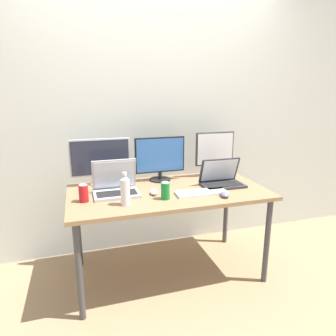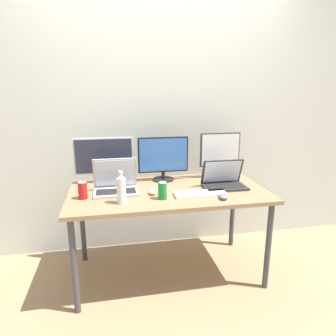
% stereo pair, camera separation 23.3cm
% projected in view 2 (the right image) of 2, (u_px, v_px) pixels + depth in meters
% --- Properties ---
extents(ground_plane, '(16.00, 16.00, 0.00)m').
position_uv_depth(ground_plane, '(168.00, 272.00, 2.56)').
color(ground_plane, '#9E7F5B').
extents(wall_back, '(7.00, 0.08, 2.60)m').
position_uv_depth(wall_back, '(156.00, 113.00, 2.79)').
color(wall_back, silver).
rests_on(wall_back, ground).
extents(work_desk, '(1.54, 0.81, 0.74)m').
position_uv_depth(work_desk, '(168.00, 197.00, 2.39)').
color(work_desk, '#424247').
rests_on(work_desk, ground).
extents(monitor_left, '(0.49, 0.18, 0.39)m').
position_uv_depth(monitor_left, '(104.00, 159.00, 2.51)').
color(monitor_left, silver).
rests_on(monitor_left, work_desk).
extents(monitor_center, '(0.44, 0.19, 0.38)m').
position_uv_depth(monitor_center, '(163.00, 158.00, 2.59)').
color(monitor_center, black).
rests_on(monitor_center, work_desk).
extents(monitor_right, '(0.37, 0.20, 0.41)m').
position_uv_depth(monitor_right, '(220.00, 154.00, 2.68)').
color(monitor_right, '#38383D').
rests_on(monitor_right, work_desk).
extents(laptop_silver, '(0.34, 0.25, 0.26)m').
position_uv_depth(laptop_silver, '(116.00, 185.00, 2.31)').
color(laptop_silver, '#B7B7BC').
rests_on(laptop_silver, work_desk).
extents(laptop_secondary, '(0.34, 0.22, 0.22)m').
position_uv_depth(laptop_secondary, '(224.00, 181.00, 2.43)').
color(laptop_secondary, '#2D2D33').
rests_on(laptop_secondary, work_desk).
extents(keyboard_main, '(0.40, 0.15, 0.02)m').
position_uv_depth(keyboard_main, '(200.00, 194.00, 2.25)').
color(keyboard_main, white).
rests_on(keyboard_main, work_desk).
extents(mouse_by_keyboard, '(0.08, 0.11, 0.04)m').
position_uv_depth(mouse_by_keyboard, '(153.00, 191.00, 2.28)').
color(mouse_by_keyboard, silver).
rests_on(mouse_by_keyboard, work_desk).
extents(mouse_by_laptop, '(0.09, 0.11, 0.04)m').
position_uv_depth(mouse_by_laptop, '(223.00, 196.00, 2.17)').
color(mouse_by_laptop, slate).
rests_on(mouse_by_laptop, work_desk).
extents(water_bottle, '(0.07, 0.07, 0.23)m').
position_uv_depth(water_bottle, '(121.00, 189.00, 2.07)').
color(water_bottle, silver).
rests_on(water_bottle, work_desk).
extents(soda_can_near_keyboard, '(0.07, 0.07, 0.13)m').
position_uv_depth(soda_can_near_keyboard, '(83.00, 190.00, 2.17)').
color(soda_can_near_keyboard, red).
rests_on(soda_can_near_keyboard, work_desk).
extents(soda_can_by_laptop, '(0.07, 0.07, 0.13)m').
position_uv_depth(soda_can_by_laptop, '(163.00, 191.00, 2.16)').
color(soda_can_by_laptop, '#197F33').
rests_on(soda_can_by_laptop, work_desk).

